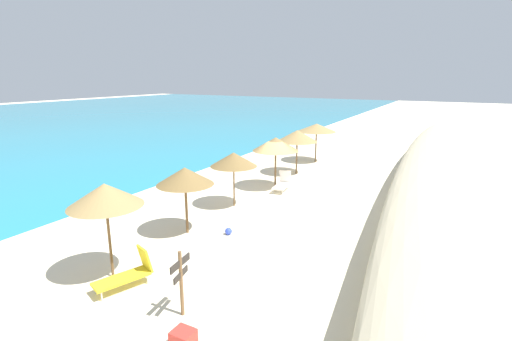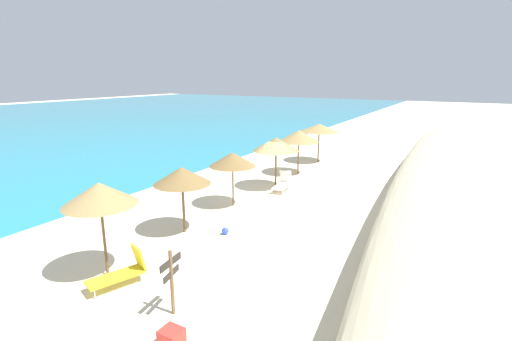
{
  "view_description": "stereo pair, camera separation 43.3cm",
  "coord_description": "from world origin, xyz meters",
  "px_view_note": "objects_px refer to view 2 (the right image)",
  "views": [
    {
      "loc": [
        -16.14,
        -7.58,
        5.77
      ],
      "look_at": [
        0.09,
        1.29,
        1.13
      ],
      "focal_mm": 26.62,
      "sensor_mm": 36.0,
      "label": 1
    },
    {
      "loc": [
        -15.93,
        -7.96,
        5.77
      ],
      "look_at": [
        0.09,
        1.29,
        1.13
      ],
      "focal_mm": 26.62,
      "sensor_mm": 36.0,
      "label": 2
    }
  ],
  "objects_px": {
    "beach_umbrella_5": "(319,128)",
    "wooden_signpost": "(171,276)",
    "cooler_box": "(172,337)",
    "beach_umbrella_3": "(276,144)",
    "beach_umbrella_2": "(233,159)",
    "lounge_chair_1": "(283,183)",
    "beach_umbrella_4": "(299,136)",
    "beach_umbrella_1": "(182,176)",
    "lounge_chair_0": "(122,271)",
    "beach_ball": "(225,231)",
    "beach_umbrella_0": "(100,194)"
  },
  "relations": [
    {
      "from": "beach_umbrella_5",
      "to": "wooden_signpost",
      "type": "xyz_separation_m",
      "value": [
        -18.0,
        -3.09,
        -1.32
      ]
    },
    {
      "from": "wooden_signpost",
      "to": "cooler_box",
      "type": "bearing_deg",
      "value": -147.8
    },
    {
      "from": "beach_umbrella_3",
      "to": "cooler_box",
      "type": "distance_m",
      "value": 12.55
    },
    {
      "from": "beach_umbrella_2",
      "to": "wooden_signpost",
      "type": "bearing_deg",
      "value": -157.18
    },
    {
      "from": "lounge_chair_1",
      "to": "beach_umbrella_4",
      "type": "bearing_deg",
      "value": -85.71
    },
    {
      "from": "beach_umbrella_5",
      "to": "lounge_chair_1",
      "type": "bearing_deg",
      "value": -173.31
    },
    {
      "from": "beach_umbrella_1",
      "to": "lounge_chair_0",
      "type": "relative_size",
      "value": 1.5
    },
    {
      "from": "beach_umbrella_1",
      "to": "beach_umbrella_5",
      "type": "relative_size",
      "value": 0.97
    },
    {
      "from": "beach_ball",
      "to": "beach_umbrella_2",
      "type": "bearing_deg",
      "value": 28.02
    },
    {
      "from": "beach_umbrella_3",
      "to": "lounge_chair_1",
      "type": "relative_size",
      "value": 1.84
    },
    {
      "from": "beach_umbrella_3",
      "to": "beach_ball",
      "type": "relative_size",
      "value": 10.11
    },
    {
      "from": "beach_umbrella_1",
      "to": "lounge_chair_0",
      "type": "xyz_separation_m",
      "value": [
        -3.77,
        -0.95,
        -1.79
      ]
    },
    {
      "from": "beach_umbrella_2",
      "to": "cooler_box",
      "type": "distance_m",
      "value": 9.48
    },
    {
      "from": "beach_umbrella_0",
      "to": "beach_umbrella_1",
      "type": "distance_m",
      "value": 3.64
    },
    {
      "from": "beach_umbrella_0",
      "to": "beach_umbrella_4",
      "type": "distance_m",
      "value": 13.82
    },
    {
      "from": "beach_umbrella_1",
      "to": "beach_umbrella_4",
      "type": "relative_size",
      "value": 0.96
    },
    {
      "from": "beach_ball",
      "to": "cooler_box",
      "type": "relative_size",
      "value": 0.56
    },
    {
      "from": "beach_umbrella_1",
      "to": "beach_umbrella_3",
      "type": "relative_size",
      "value": 0.94
    },
    {
      "from": "beach_umbrella_3",
      "to": "beach_umbrella_2",
      "type": "bearing_deg",
      "value": 173.42
    },
    {
      "from": "beach_umbrella_1",
      "to": "beach_umbrella_5",
      "type": "xyz_separation_m",
      "value": [
        13.92,
        -0.02,
        0.14
      ]
    },
    {
      "from": "lounge_chair_0",
      "to": "beach_umbrella_3",
      "type": "bearing_deg",
      "value": -66.86
    },
    {
      "from": "beach_umbrella_2",
      "to": "lounge_chair_0",
      "type": "bearing_deg",
      "value": -172.1
    },
    {
      "from": "beach_umbrella_0",
      "to": "cooler_box",
      "type": "relative_size",
      "value": 5.95
    },
    {
      "from": "beach_umbrella_4",
      "to": "beach_umbrella_5",
      "type": "bearing_deg",
      "value": 2.15
    },
    {
      "from": "beach_umbrella_2",
      "to": "lounge_chair_1",
      "type": "distance_m",
      "value": 3.82
    },
    {
      "from": "beach_umbrella_0",
      "to": "lounge_chair_1",
      "type": "xyz_separation_m",
      "value": [
        10.31,
        -0.75,
        -2.14
      ]
    },
    {
      "from": "beach_umbrella_2",
      "to": "beach_umbrella_4",
      "type": "distance_m",
      "value": 6.77
    },
    {
      "from": "beach_umbrella_1",
      "to": "beach_umbrella_0",
      "type": "bearing_deg",
      "value": -178.16
    },
    {
      "from": "beach_umbrella_2",
      "to": "beach_umbrella_3",
      "type": "relative_size",
      "value": 0.92
    },
    {
      "from": "beach_umbrella_1",
      "to": "beach_umbrella_5",
      "type": "height_order",
      "value": "beach_umbrella_5"
    },
    {
      "from": "beach_umbrella_0",
      "to": "beach_ball",
      "type": "height_order",
      "value": "beach_umbrella_0"
    },
    {
      "from": "beach_ball",
      "to": "cooler_box",
      "type": "xyz_separation_m",
      "value": [
        -5.55,
        -2.39,
        0.06
      ]
    },
    {
      "from": "beach_umbrella_0",
      "to": "beach_umbrella_4",
      "type": "xyz_separation_m",
      "value": [
        13.82,
        -0.04,
        -0.22
      ]
    },
    {
      "from": "beach_umbrella_0",
      "to": "wooden_signpost",
      "type": "distance_m",
      "value": 3.38
    },
    {
      "from": "beach_umbrella_2",
      "to": "beach_umbrella_4",
      "type": "bearing_deg",
      "value": -1.79
    },
    {
      "from": "wooden_signpost",
      "to": "beach_ball",
      "type": "distance_m",
      "value": 5.03
    },
    {
      "from": "beach_umbrella_1",
      "to": "lounge_chair_1",
      "type": "bearing_deg",
      "value": -7.41
    },
    {
      "from": "beach_umbrella_3",
      "to": "beach_umbrella_4",
      "type": "distance_m",
      "value": 3.32
    },
    {
      "from": "beach_umbrella_1",
      "to": "beach_umbrella_3",
      "type": "height_order",
      "value": "beach_umbrella_3"
    },
    {
      "from": "lounge_chair_1",
      "to": "beach_umbrella_2",
      "type": "bearing_deg",
      "value": 67.07
    },
    {
      "from": "beach_umbrella_3",
      "to": "beach_umbrella_1",
      "type": "bearing_deg",
      "value": 177.12
    },
    {
      "from": "beach_ball",
      "to": "cooler_box",
      "type": "distance_m",
      "value": 6.04
    },
    {
      "from": "beach_umbrella_1",
      "to": "beach_umbrella_5",
      "type": "distance_m",
      "value": 13.92
    },
    {
      "from": "beach_umbrella_0",
      "to": "beach_ball",
      "type": "xyz_separation_m",
      "value": [
        4.2,
        -1.35,
        -2.39
      ]
    },
    {
      "from": "beach_umbrella_0",
      "to": "lounge_chair_0",
      "type": "xyz_separation_m",
      "value": [
        -0.15,
        -0.83,
        -2.11
      ]
    },
    {
      "from": "beach_umbrella_4",
      "to": "lounge_chair_0",
      "type": "height_order",
      "value": "beach_umbrella_4"
    },
    {
      "from": "beach_umbrella_2",
      "to": "beach_umbrella_1",
      "type": "bearing_deg",
      "value": -179.14
    },
    {
      "from": "cooler_box",
      "to": "lounge_chair_1",
      "type": "bearing_deg",
      "value": 14.38
    },
    {
      "from": "beach_ball",
      "to": "beach_umbrella_3",
      "type": "bearing_deg",
      "value": 10.06
    },
    {
      "from": "beach_umbrella_1",
      "to": "wooden_signpost",
      "type": "bearing_deg",
      "value": -142.69
    }
  ]
}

